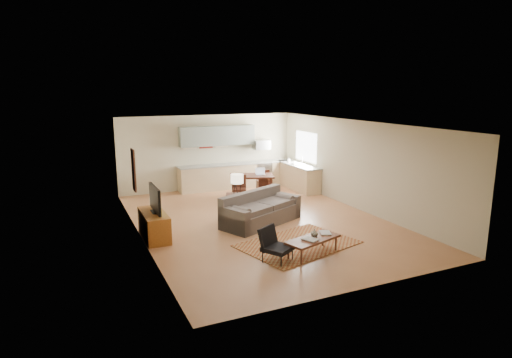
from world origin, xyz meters
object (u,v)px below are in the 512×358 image
armchair (278,245)px  dining_table (252,186)px  console_table (237,207)px  tv_credenza (154,225)px  sofa (261,208)px  coffee_table (313,247)px

armchair → dining_table: 5.70m
console_table → armchair: bearing=-73.2°
tv_credenza → console_table: bearing=13.2°
sofa → dining_table: size_ratio=1.68×
coffee_table → armchair: size_ratio=1.80×
tv_credenza → console_table: console_table is taller
dining_table → coffee_table: bearing=-80.0°
sofa → console_table: size_ratio=3.36×
sofa → dining_table: 3.03m
armchair → dining_table: (1.80, 5.40, 0.00)m
coffee_table → tv_credenza: (-2.96, 2.59, 0.13)m
coffee_table → console_table: console_table is taller
dining_table → console_table: bearing=-103.0°
sofa → armchair: bearing=-131.7°
sofa → coffee_table: size_ratio=1.86×
tv_credenza → sofa: bearing=-1.0°
console_table → dining_table: (1.44, 2.24, 0.01)m
tv_credenza → console_table: size_ratio=1.94×
tv_credenza → coffee_table: bearing=-41.2°
coffee_table → armchair: armchair is taller
sofa → dining_table: bearing=47.0°
coffee_table → dining_table: bearing=63.1°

